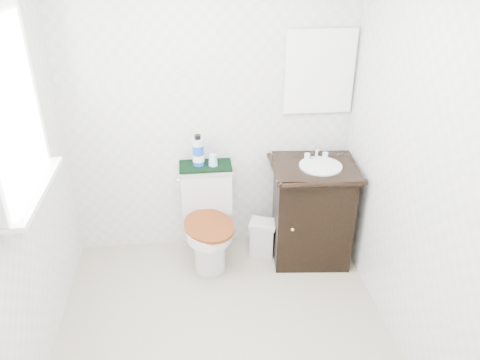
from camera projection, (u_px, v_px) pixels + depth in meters
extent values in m
plane|color=#B0A98D|center=(225.00, 347.00, 3.00)|extent=(2.40, 2.40, 0.00)
plane|color=silver|center=(209.00, 107.00, 3.50)|extent=(2.40, 0.00, 2.40)
plane|color=silver|center=(2.00, 194.00, 2.33)|extent=(0.00, 2.40, 2.40)
plane|color=silver|center=(423.00, 172.00, 2.55)|extent=(0.00, 2.40, 2.40)
cube|color=white|center=(9.00, 110.00, 2.39)|extent=(0.02, 0.70, 0.90)
cube|color=silver|center=(319.00, 72.00, 3.44)|extent=(0.50, 0.02, 0.60)
cylinder|color=silver|center=(210.00, 248.00, 3.63)|extent=(0.24, 0.24, 0.37)
cube|color=silver|center=(208.00, 230.00, 3.85)|extent=(0.24, 0.28, 0.37)
cube|color=silver|center=(206.00, 190.00, 3.70)|extent=(0.39, 0.18, 0.36)
cube|color=silver|center=(206.00, 169.00, 3.61)|extent=(0.41, 0.20, 0.03)
cylinder|color=silver|center=(209.00, 231.00, 3.51)|extent=(0.36, 0.36, 0.08)
cylinder|color=maroon|center=(209.00, 226.00, 3.49)|extent=(0.46, 0.46, 0.03)
cube|color=black|center=(311.00, 214.00, 3.69)|extent=(0.62, 0.54, 0.78)
cube|color=black|center=(315.00, 168.00, 3.50)|extent=(0.66, 0.58, 0.04)
cylinder|color=silver|center=(321.00, 166.00, 3.46)|extent=(0.32, 0.32, 0.01)
ellipsoid|color=silver|center=(320.00, 173.00, 3.49)|extent=(0.27, 0.27, 0.14)
cylinder|color=silver|center=(316.00, 153.00, 3.56)|extent=(0.02, 0.02, 0.10)
cube|color=silver|center=(263.00, 240.00, 3.82)|extent=(0.23, 0.20, 0.27)
cube|color=silver|center=(263.00, 224.00, 3.75)|extent=(0.26, 0.23, 0.03)
cube|color=black|center=(205.00, 166.00, 3.60)|extent=(0.40, 0.22, 0.02)
cylinder|color=blue|center=(198.00, 155.00, 3.55)|extent=(0.09, 0.09, 0.16)
cylinder|color=silver|center=(198.00, 142.00, 3.50)|extent=(0.09, 0.09, 0.05)
cylinder|color=black|center=(198.00, 137.00, 3.48)|extent=(0.05, 0.05, 0.03)
cone|color=#9BD2FF|center=(213.00, 160.00, 3.56)|extent=(0.07, 0.07, 0.09)
ellipsoid|color=#197778|center=(311.00, 158.00, 3.57)|extent=(0.06, 0.04, 0.02)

